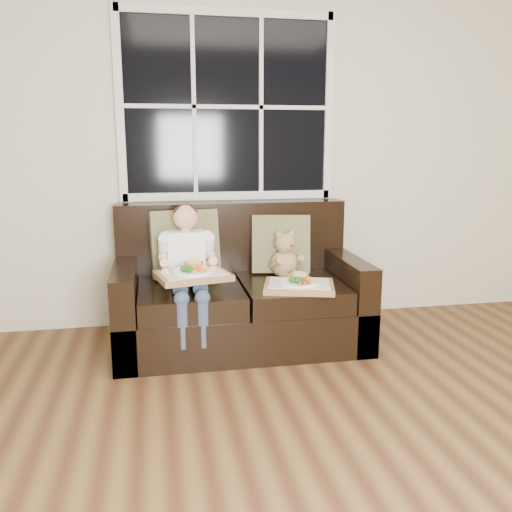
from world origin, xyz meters
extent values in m
cube|color=beige|center=(0.00, 2.50, 1.35)|extent=(4.50, 0.02, 2.70)
cube|color=black|center=(-0.49, 2.48, 1.65)|extent=(1.50, 0.02, 1.25)
cube|color=silver|center=(-0.49, 2.47, 0.99)|extent=(1.58, 0.04, 0.06)
cube|color=silver|center=(-0.49, 2.47, 2.30)|extent=(1.58, 0.04, 0.06)
cube|color=silver|center=(-1.27, 2.47, 1.65)|extent=(0.06, 0.04, 1.37)
cube|color=silver|center=(0.29, 2.47, 1.65)|extent=(0.06, 0.04, 1.37)
cube|color=silver|center=(-0.49, 2.47, 1.65)|extent=(1.50, 0.03, 0.03)
cube|color=black|center=(-0.49, 1.95, 0.15)|extent=(1.70, 0.90, 0.30)
cube|color=black|center=(-1.27, 1.95, 0.30)|extent=(0.15, 0.90, 0.60)
cube|color=black|center=(0.28, 1.95, 0.30)|extent=(0.15, 0.90, 0.60)
cube|color=black|center=(-0.49, 2.33, 0.63)|extent=(1.70, 0.18, 0.66)
cube|color=black|center=(-0.84, 1.87, 0.38)|extent=(0.68, 0.72, 0.15)
cube|color=black|center=(-0.14, 1.87, 0.38)|extent=(0.68, 0.72, 0.15)
cube|color=brown|center=(-0.85, 2.17, 0.69)|extent=(0.50, 0.27, 0.49)
cube|color=brown|center=(-0.15, 2.17, 0.66)|extent=(0.45, 0.27, 0.44)
cube|color=white|center=(-0.85, 2.00, 0.63)|extent=(0.25, 0.16, 0.35)
sphere|color=#E1A489|center=(-0.85, 1.99, 0.91)|extent=(0.16, 0.16, 0.16)
ellipsoid|color=#371C11|center=(-0.85, 2.00, 0.93)|extent=(0.16, 0.16, 0.12)
cylinder|color=#323D57|center=(-0.92, 1.81, 0.49)|extent=(0.10, 0.31, 0.10)
cylinder|color=#323D57|center=(-0.79, 1.81, 0.49)|extent=(0.10, 0.31, 0.10)
cylinder|color=#323D57|center=(-0.92, 1.54, 0.30)|extent=(0.09, 0.09, 0.29)
cylinder|color=#323D57|center=(-0.79, 1.54, 0.30)|extent=(0.09, 0.09, 0.29)
cylinder|color=#E1A489|center=(-1.01, 1.88, 0.67)|extent=(0.07, 0.31, 0.24)
cylinder|color=#E1A489|center=(-0.70, 1.88, 0.67)|extent=(0.07, 0.31, 0.24)
ellipsoid|color=tan|center=(-0.16, 2.05, 0.54)|extent=(0.24, 0.22, 0.21)
sphere|color=tan|center=(-0.16, 2.03, 0.69)|extent=(0.18, 0.18, 0.15)
sphere|color=tan|center=(-0.21, 2.04, 0.76)|extent=(0.05, 0.05, 0.05)
sphere|color=tan|center=(-0.10, 2.04, 0.76)|extent=(0.05, 0.05, 0.05)
sphere|color=tan|center=(-0.16, 1.98, 0.68)|extent=(0.06, 0.06, 0.06)
sphere|color=#301F15|center=(-0.16, 1.96, 0.69)|extent=(0.02, 0.02, 0.02)
cylinder|color=tan|center=(-0.20, 1.94, 0.48)|extent=(0.09, 0.12, 0.06)
cylinder|color=tan|center=(-0.11, 1.94, 0.48)|extent=(0.09, 0.12, 0.06)
cube|color=#966B43|center=(-0.83, 1.73, 0.56)|extent=(0.51, 0.43, 0.04)
cube|color=beige|center=(-0.83, 1.73, 0.59)|extent=(0.45, 0.37, 0.01)
cylinder|color=white|center=(-0.83, 1.72, 0.60)|extent=(0.25, 0.25, 0.02)
imported|color=orange|center=(-0.82, 1.76, 0.62)|extent=(0.15, 0.15, 0.04)
cylinder|color=#F0DD83|center=(-0.82, 1.76, 0.63)|extent=(0.10, 0.10, 0.02)
ellipsoid|color=#285F1E|center=(-0.89, 1.67, 0.63)|extent=(0.05, 0.05, 0.04)
ellipsoid|color=#285F1E|center=(-0.86, 1.66, 0.63)|extent=(0.05, 0.05, 0.04)
cylinder|color=orange|center=(-0.79, 1.67, 0.61)|extent=(0.05, 0.07, 0.02)
cube|color=#966B43|center=(-0.14, 1.69, 0.47)|extent=(0.53, 0.45, 0.04)
cube|color=beige|center=(-0.14, 1.69, 0.49)|extent=(0.46, 0.39, 0.01)
cylinder|color=white|center=(-0.14, 1.68, 0.50)|extent=(0.26, 0.26, 0.02)
imported|color=gold|center=(-0.13, 1.72, 0.53)|extent=(0.16, 0.16, 0.03)
cylinder|color=#F0DD83|center=(-0.13, 1.72, 0.53)|extent=(0.10, 0.10, 0.02)
ellipsoid|color=#285F1E|center=(-0.20, 1.63, 0.53)|extent=(0.05, 0.05, 0.04)
ellipsoid|color=#285F1E|center=(-0.17, 1.62, 0.53)|extent=(0.05, 0.05, 0.04)
cylinder|color=orange|center=(-0.09, 1.63, 0.52)|extent=(0.05, 0.07, 0.02)
cylinder|color=brown|center=(-0.14, 1.61, 0.52)|extent=(0.03, 0.09, 0.02)
camera|label=1|loc=(-1.06, -1.63, 1.41)|focal=38.00mm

